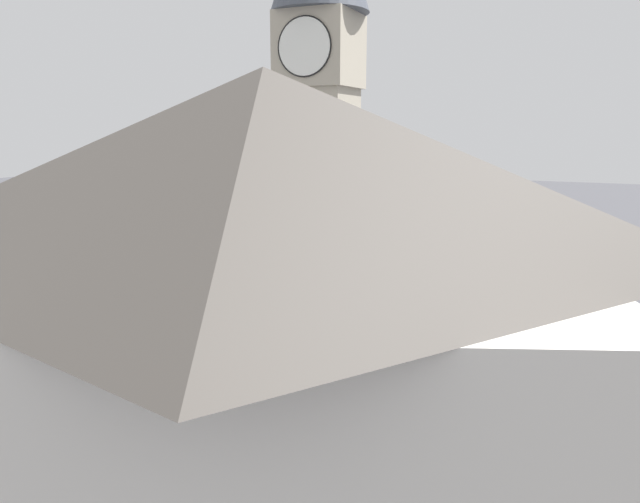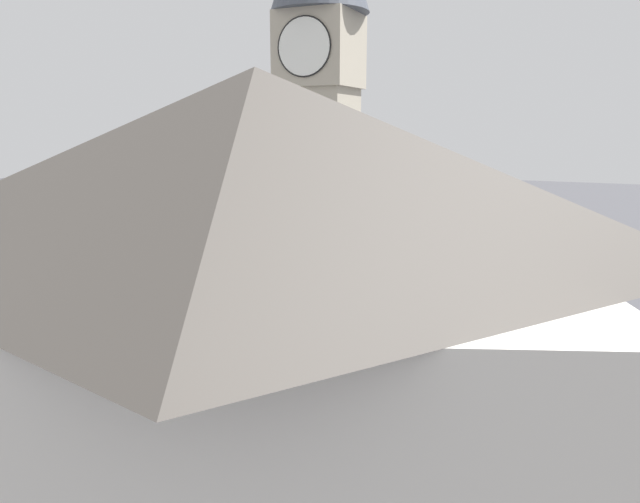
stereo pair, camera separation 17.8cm
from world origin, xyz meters
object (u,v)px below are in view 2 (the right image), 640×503
(pedestrian, at_px, (349,278))
(building_corner_back, at_px, (263,429))
(car_white_side, at_px, (537,333))
(tree, at_px, (155,252))
(car_silver_kerb, at_px, (190,361))
(building_shop_left, at_px, (202,191))
(lamp_post, at_px, (159,281))
(clock_tower, at_px, (320,74))
(car_red_corner, at_px, (313,408))
(car_blue_kerb, at_px, (409,296))
(car_black_far, at_px, (253,271))

(pedestrian, relative_size, building_corner_back, 0.15)
(pedestrian, bearing_deg, car_white_side, -23.90)
(pedestrian, height_order, tree, tree)
(car_silver_kerb, height_order, car_white_side, same)
(car_silver_kerb, height_order, pedestrian, pedestrian)
(car_white_side, relative_size, building_shop_left, 0.33)
(pedestrian, distance_m, lamp_post, 13.65)
(car_white_side, height_order, pedestrian, pedestrian)
(clock_tower, xyz_separation_m, building_shop_left, (-16.70, 14.56, -7.14))
(car_red_corner, bearing_deg, pedestrian, 107.12)
(pedestrian, relative_size, building_shop_left, 0.13)
(car_red_corner, relative_size, lamp_post, 0.86)
(lamp_post, bearing_deg, tree, 131.27)
(car_blue_kerb, distance_m, car_white_side, 8.09)
(car_black_far, distance_m, tree, 10.70)
(car_blue_kerb, relative_size, car_silver_kerb, 1.01)
(car_silver_kerb, xyz_separation_m, car_black_far, (-5.72, 14.91, 0.00))
(building_shop_left, bearing_deg, building_corner_back, -53.35)
(car_silver_kerb, relative_size, tree, 0.69)
(clock_tower, distance_m, tree, 12.67)
(car_white_side, height_order, lamp_post, lamp_post)
(clock_tower, relative_size, tree, 3.35)
(pedestrian, bearing_deg, car_red_corner, -72.88)
(car_blue_kerb, xyz_separation_m, building_shop_left, (-18.67, 6.21, 4.75))
(car_red_corner, distance_m, building_shop_left, 29.01)
(car_red_corner, distance_m, pedestrian, 17.33)
(car_black_far, height_order, building_shop_left, building_shop_left)
(car_silver_kerb, bearing_deg, lamp_post, 145.83)
(building_shop_left, distance_m, building_corner_back, 38.60)
(car_silver_kerb, distance_m, pedestrian, 14.92)
(clock_tower, relative_size, car_blue_kerb, 4.86)
(car_silver_kerb, height_order, car_red_corner, same)
(clock_tower, distance_m, car_white_side, 15.82)
(building_corner_back, bearing_deg, pedestrian, 108.42)
(clock_tower, bearing_deg, car_white_side, 27.60)
(lamp_post, bearing_deg, car_blue_kerb, 50.21)
(car_silver_kerb, xyz_separation_m, car_white_side, (13.08, 9.67, 0.00))
(building_shop_left, bearing_deg, clock_tower, -41.09)
(car_red_corner, relative_size, car_black_far, 0.99)
(car_white_side, relative_size, car_black_far, 0.97)
(clock_tower, relative_size, car_silver_kerb, 4.89)
(car_black_far, distance_m, building_shop_left, 9.68)
(pedestrian, xyz_separation_m, tree, (-6.87, -10.11, 3.08))
(car_blue_kerb, xyz_separation_m, car_silver_kerb, (-5.80, -13.18, 0.00))
(clock_tower, height_order, tree, clock_tower)
(building_corner_back, bearing_deg, car_blue_kerb, 100.03)
(clock_tower, xyz_separation_m, car_silver_kerb, (-3.83, -4.83, -11.89))
(car_white_side, bearing_deg, car_blue_kerb, 154.26)
(clock_tower, distance_m, car_silver_kerb, 13.39)
(car_white_side, xyz_separation_m, car_black_far, (-18.80, 5.24, 0.00))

